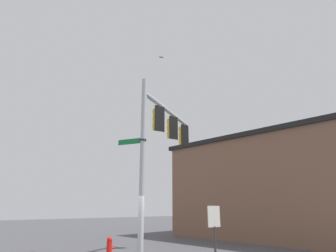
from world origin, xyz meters
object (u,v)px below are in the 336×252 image
(bird_flying, at_px, (161,57))
(fire_hydrant, at_px, (109,247))
(traffic_light_nearest_pole, at_px, (157,119))
(traffic_light_mid_inner, at_px, (171,128))
(historical_marker, at_px, (214,226))
(street_name_sign, at_px, (135,141))
(traffic_light_mid_outer, at_px, (183,136))

(bird_flying, xyz_separation_m, fire_hydrant, (-2.54, 0.12, -10.07))
(traffic_light_nearest_pole, xyz_separation_m, bird_flying, (1.21, 1.55, 4.45))
(traffic_light_mid_inner, height_order, historical_marker, traffic_light_mid_inner)
(street_name_sign, relative_size, historical_marker, 0.55)
(historical_marker, bearing_deg, street_name_sign, 137.68)
(street_name_sign, relative_size, fire_hydrant, 1.41)
(traffic_light_mid_outer, height_order, street_name_sign, traffic_light_mid_outer)
(traffic_light_mid_outer, xyz_separation_m, street_name_sign, (-4.28, -2.20, -1.30))
(traffic_light_nearest_pole, xyz_separation_m, traffic_light_mid_outer, (2.92, 1.78, 0.00))
(bird_flying, relative_size, historical_marker, 0.15)
(traffic_light_mid_outer, relative_size, bird_flying, 4.12)
(traffic_light_nearest_pole, xyz_separation_m, fire_hydrant, (-1.33, 1.67, -5.62))
(traffic_light_mid_inner, distance_m, fire_hydrant, 6.33)
(historical_marker, bearing_deg, bird_flying, 86.26)
(bird_flying, bearing_deg, fire_hydrant, 177.21)
(traffic_light_mid_inner, relative_size, historical_marker, 0.62)
(historical_marker, bearing_deg, traffic_light_nearest_pole, 110.61)
(traffic_light_mid_inner, distance_m, traffic_light_mid_outer, 1.71)
(traffic_light_mid_outer, distance_m, fire_hydrant, 7.05)
(traffic_light_nearest_pole, relative_size, street_name_sign, 1.13)
(traffic_light_mid_inner, xyz_separation_m, bird_flying, (-0.25, 0.66, 4.45))
(street_name_sign, xyz_separation_m, historical_marker, (2.31, -2.10, -3.33))
(traffic_light_mid_inner, height_order, street_name_sign, traffic_light_mid_inner)
(fire_hydrant, bearing_deg, street_name_sign, -90.81)
(bird_flying, height_order, historical_marker, bird_flying)
(traffic_light_nearest_pole, distance_m, traffic_light_mid_outer, 3.42)
(traffic_light_nearest_pole, relative_size, bird_flying, 4.12)
(traffic_light_nearest_pole, relative_size, fire_hydrant, 1.59)
(bird_flying, bearing_deg, traffic_light_mid_outer, 7.81)
(fire_hydrant, bearing_deg, traffic_light_mid_inner, -15.63)
(traffic_light_mid_outer, xyz_separation_m, historical_marker, (-1.98, -4.30, -4.64))
(traffic_light_mid_outer, bearing_deg, bird_flying, -172.19)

